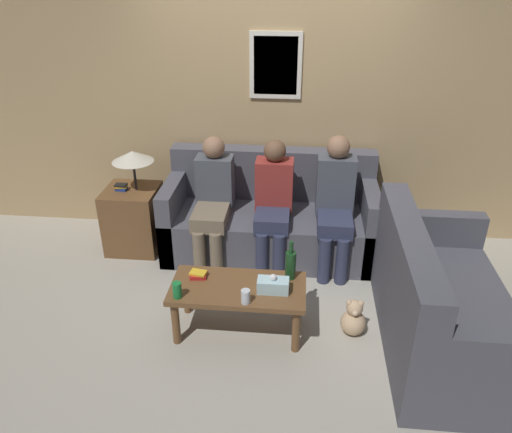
{
  "coord_description": "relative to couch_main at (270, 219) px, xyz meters",
  "views": [
    {
      "loc": [
        0.28,
        -3.75,
        2.58
      ],
      "look_at": [
        -0.08,
        -0.14,
        0.69
      ],
      "focal_mm": 35.0,
      "sensor_mm": 36.0,
      "label": 1
    }
  ],
  "objects": [
    {
      "name": "ground_plane",
      "position": [
        0.0,
        -0.52,
        -0.33
      ],
      "size": [
        16.0,
        16.0,
        0.0
      ],
      "primitive_type": "plane",
      "color": "#ADA899"
    },
    {
      "name": "wall_back",
      "position": [
        0.0,
        0.45,
        0.98
      ],
      "size": [
        9.0,
        0.08,
        2.6
      ],
      "color": "tan",
      "rests_on": "ground_plane"
    },
    {
      "name": "couch_main",
      "position": [
        0.0,
        0.0,
        0.0
      ],
      "size": [
        1.99,
        0.86,
        0.94
      ],
      "color": "#4C4C56",
      "rests_on": "ground_plane"
    },
    {
      "name": "couch_side",
      "position": [
        1.32,
        -1.25,
        0.0
      ],
      "size": [
        0.86,
        1.63,
        0.94
      ],
      "rotation": [
        0.0,
        0.0,
        1.57
      ],
      "color": "#4C4C56",
      "rests_on": "ground_plane"
    },
    {
      "name": "coffee_table",
      "position": [
        -0.15,
        -1.26,
        0.02
      ],
      "size": [
        1.01,
        0.49,
        0.41
      ],
      "color": "brown",
      "rests_on": "ground_plane"
    },
    {
      "name": "side_table_with_lamp",
      "position": [
        -1.33,
        -0.1,
        0.05
      ],
      "size": [
        0.5,
        0.5,
        1.01
      ],
      "color": "brown",
      "rests_on": "ground_plane"
    },
    {
      "name": "wine_bottle",
      "position": [
        0.23,
        -1.1,
        0.2
      ],
      "size": [
        0.08,
        0.08,
        0.32
      ],
      "color": "#19421E",
      "rests_on": "coffee_table"
    },
    {
      "name": "drinking_glass",
      "position": [
        -0.07,
        -1.45,
        0.14
      ],
      "size": [
        0.07,
        0.07,
        0.1
      ],
      "color": "silver",
      "rests_on": "coffee_table"
    },
    {
      "name": "book_stack",
      "position": [
        -0.47,
        -1.16,
        0.11
      ],
      "size": [
        0.14,
        0.12,
        0.04
      ],
      "color": "red",
      "rests_on": "coffee_table"
    },
    {
      "name": "soda_can",
      "position": [
        -0.57,
        -1.43,
        0.15
      ],
      "size": [
        0.07,
        0.07,
        0.12
      ],
      "color": "#197A38",
      "rests_on": "coffee_table"
    },
    {
      "name": "tissue_box",
      "position": [
        0.11,
        -1.29,
        0.14
      ],
      "size": [
        0.23,
        0.12,
        0.15
      ],
      "color": "silver",
      "rests_on": "coffee_table"
    },
    {
      "name": "person_left",
      "position": [
        -0.52,
        -0.18,
        0.3
      ],
      "size": [
        0.34,
        0.66,
        1.15
      ],
      "color": "#756651",
      "rests_on": "ground_plane"
    },
    {
      "name": "person_middle",
      "position": [
        0.04,
        -0.2,
        0.31
      ],
      "size": [
        0.34,
        0.58,
        1.16
      ],
      "color": "#2D334C",
      "rests_on": "ground_plane"
    },
    {
      "name": "person_right",
      "position": [
        0.59,
        -0.2,
        0.33
      ],
      "size": [
        0.34,
        0.61,
        1.21
      ],
      "color": "#2D334C",
      "rests_on": "ground_plane"
    },
    {
      "name": "teddy_bear",
      "position": [
        0.72,
        -1.21,
        -0.19
      ],
      "size": [
        0.2,
        0.2,
        0.31
      ],
      "color": "tan",
      "rests_on": "ground_plane"
    }
  ]
}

